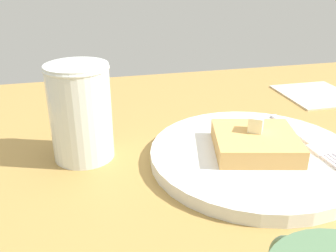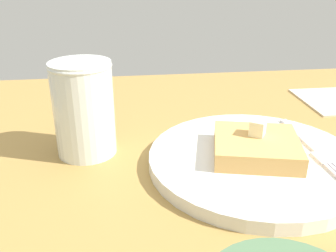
# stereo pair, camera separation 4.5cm
# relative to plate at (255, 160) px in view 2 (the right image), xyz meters

# --- Properties ---
(plate) EXTENTS (0.26, 0.26, 0.02)m
(plate) POSITION_rel_plate_xyz_m (0.00, 0.00, 0.00)
(plate) COLOR silver
(plate) RESTS_ON table_surface
(toast_slice_center) EXTENTS (0.12, 0.12, 0.02)m
(toast_slice_center) POSITION_rel_plate_xyz_m (-0.00, 0.00, 0.02)
(toast_slice_center) COLOR tan
(toast_slice_center) RESTS_ON plate
(butter_pat_primary) EXTENTS (0.03, 0.02, 0.02)m
(butter_pat_primary) POSITION_rel_plate_xyz_m (0.01, -0.00, 0.04)
(butter_pat_primary) COLOR #F7F1C3
(butter_pat_primary) RESTS_ON toast_slice_center
(fork) EXTENTS (0.16, 0.02, 0.00)m
(fork) POSITION_rel_plate_xyz_m (0.00, -0.08, 0.01)
(fork) COLOR silver
(fork) RESTS_ON plate
(syrup_jar) EXTENTS (0.08, 0.08, 0.12)m
(syrup_jar) POSITION_rel_plate_xyz_m (0.06, 0.20, 0.04)
(syrup_jar) COLOR #482308
(syrup_jar) RESTS_ON table_surface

